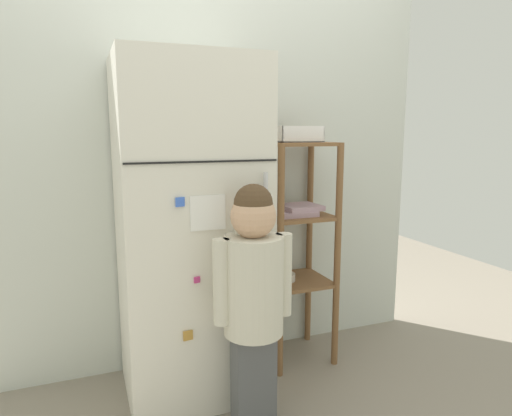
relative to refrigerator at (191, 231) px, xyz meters
The scene contains 6 objects.
ground_plane 0.84m from the refrigerator, ahead, with size 6.00×6.00×0.00m, color gray.
kitchen_wall_back 0.45m from the refrigerator, 56.12° to the left, with size 2.54×0.03×2.12m, color silver.
refrigerator is the anchor object (origin of this frame).
child_standing 0.47m from the refrigerator, 67.81° to the right, with size 0.35×0.26×1.08m.
pantry_shelf_unit 0.63m from the refrigerator, ahead, with size 0.37×0.36×1.23m.
fruit_bin 0.77m from the refrigerator, ahead, with size 0.24×0.14×0.09m.
Camera 1 is at (-0.68, -2.07, 1.29)m, focal length 31.56 mm.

